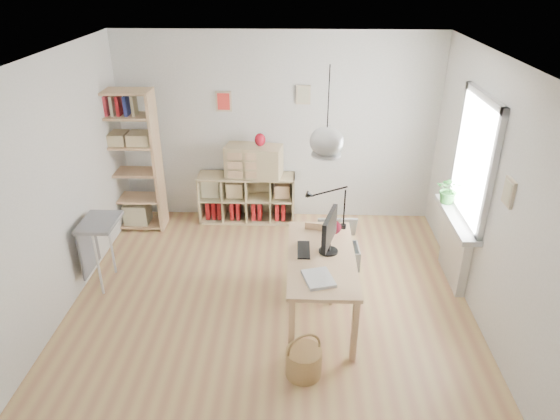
{
  "coord_description": "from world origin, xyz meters",
  "views": [
    {
      "loc": [
        0.27,
        -4.58,
        3.52
      ],
      "look_at": [
        0.1,
        0.3,
        1.05
      ],
      "focal_mm": 32.0,
      "sensor_mm": 36.0,
      "label": 1
    }
  ],
  "objects_px": {
    "storage_chest": "(338,251)",
    "chair": "(320,256)",
    "monitor": "(329,231)",
    "desk": "(321,263)",
    "cube_shelf": "(246,201)",
    "tall_bookshelf": "(129,156)",
    "drawer_chest": "(254,161)"
  },
  "relations": [
    {
      "from": "storage_chest",
      "to": "chair",
      "type": "bearing_deg",
      "value": -115.28
    },
    {
      "from": "monitor",
      "to": "chair",
      "type": "bearing_deg",
      "value": 116.62
    },
    {
      "from": "desk",
      "to": "chair",
      "type": "relative_size",
      "value": 1.8
    },
    {
      "from": "storage_chest",
      "to": "cube_shelf",
      "type": "bearing_deg",
      "value": 135.89
    },
    {
      "from": "storage_chest",
      "to": "monitor",
      "type": "xyz_separation_m",
      "value": [
        -0.2,
        -0.96,
        0.82
      ]
    },
    {
      "from": "storage_chest",
      "to": "monitor",
      "type": "bearing_deg",
      "value": -103.7
    },
    {
      "from": "tall_bookshelf",
      "to": "drawer_chest",
      "type": "xyz_separation_m",
      "value": [
        1.7,
        0.24,
        -0.14
      ]
    },
    {
      "from": "desk",
      "to": "tall_bookshelf",
      "type": "height_order",
      "value": "tall_bookshelf"
    },
    {
      "from": "monitor",
      "to": "drawer_chest",
      "type": "relative_size",
      "value": 0.64
    },
    {
      "from": "chair",
      "to": "monitor",
      "type": "bearing_deg",
      "value": -68.45
    },
    {
      "from": "desk",
      "to": "chair",
      "type": "bearing_deg",
      "value": 88.79
    },
    {
      "from": "desk",
      "to": "drawer_chest",
      "type": "distance_m",
      "value": 2.38
    },
    {
      "from": "cube_shelf",
      "to": "chair",
      "type": "height_order",
      "value": "chair"
    },
    {
      "from": "tall_bookshelf",
      "to": "chair",
      "type": "xyz_separation_m",
      "value": [
        2.6,
        -1.52,
        -0.61
      ]
    },
    {
      "from": "chair",
      "to": "storage_chest",
      "type": "distance_m",
      "value": 0.74
    },
    {
      "from": "chair",
      "to": "storage_chest",
      "type": "bearing_deg",
      "value": 77.4
    },
    {
      "from": "cube_shelf",
      "to": "storage_chest",
      "type": "height_order",
      "value": "cube_shelf"
    },
    {
      "from": "drawer_chest",
      "to": "monitor",
      "type": "bearing_deg",
      "value": -56.5
    },
    {
      "from": "chair",
      "to": "tall_bookshelf",
      "type": "bearing_deg",
      "value": 160.56
    },
    {
      "from": "storage_chest",
      "to": "drawer_chest",
      "type": "xyz_separation_m",
      "value": [
        -1.16,
        1.15,
        0.77
      ]
    },
    {
      "from": "cube_shelf",
      "to": "drawer_chest",
      "type": "height_order",
      "value": "drawer_chest"
    },
    {
      "from": "cube_shelf",
      "to": "drawer_chest",
      "type": "xyz_separation_m",
      "value": [
        0.14,
        -0.04,
        0.65
      ]
    },
    {
      "from": "storage_chest",
      "to": "monitor",
      "type": "relative_size",
      "value": 1.19
    },
    {
      "from": "desk",
      "to": "monitor",
      "type": "xyz_separation_m",
      "value": [
        0.07,
        0.08,
        0.34
      ]
    },
    {
      "from": "tall_bookshelf",
      "to": "chair",
      "type": "height_order",
      "value": "tall_bookshelf"
    },
    {
      "from": "cube_shelf",
      "to": "tall_bookshelf",
      "type": "height_order",
      "value": "tall_bookshelf"
    },
    {
      "from": "storage_chest",
      "to": "tall_bookshelf",
      "type": "bearing_deg",
      "value": 160.73
    },
    {
      "from": "desk",
      "to": "cube_shelf",
      "type": "xyz_separation_m",
      "value": [
        -1.02,
        2.23,
        -0.36
      ]
    },
    {
      "from": "cube_shelf",
      "to": "storage_chest",
      "type": "bearing_deg",
      "value": -42.38
    },
    {
      "from": "desk",
      "to": "cube_shelf",
      "type": "height_order",
      "value": "desk"
    },
    {
      "from": "cube_shelf",
      "to": "tall_bookshelf",
      "type": "bearing_deg",
      "value": -169.81
    },
    {
      "from": "tall_bookshelf",
      "to": "storage_chest",
      "type": "distance_m",
      "value": 3.14
    }
  ]
}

